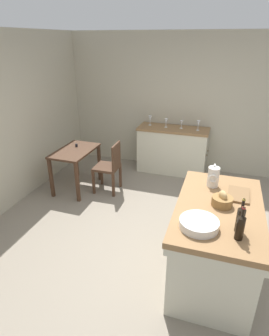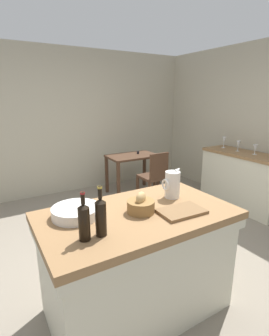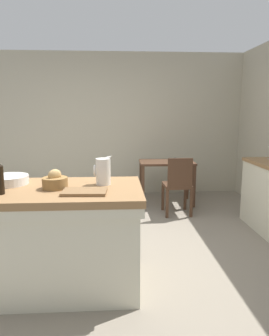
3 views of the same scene
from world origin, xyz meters
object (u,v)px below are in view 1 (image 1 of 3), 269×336
at_px(wash_bowl, 199,224).
at_px(wine_glass_middle, 166,121).
at_px(pitcher, 213,177).
at_px(wine_glass_right, 150,119).
at_px(wooden_chair, 110,166).
at_px(wine_bottle_amber, 240,226).
at_px(writing_desk, 75,156).
at_px(island_table, 215,238).
at_px(side_cabinet, 172,150).
at_px(wine_glass_far_left, 198,124).
at_px(bread_basket, 222,200).
at_px(wine_glass_left, 182,123).
at_px(wine_bottle_dark, 240,219).
at_px(cutting_board, 239,195).

distance_m(wash_bowl, wine_glass_middle, 3.17).
distance_m(pitcher, wine_glass_right, 2.59).
bearing_deg(wine_glass_middle, wooden_chair, 148.09).
xyz_separation_m(wooden_chair, wine_glass_right, (1.19, -0.38, 0.55)).
relative_size(wine_bottle_amber, wine_glass_middle, 1.85).
distance_m(writing_desk, wine_bottle_amber, 3.23).
distance_m(island_table, wine_bottle_amber, 0.75).
bearing_deg(pitcher, side_cabinet, 21.72).
xyz_separation_m(island_table, wine_glass_far_left, (2.57, 0.51, 0.54)).
distance_m(bread_basket, wine_glass_left, 2.72).
relative_size(bread_basket, wine_bottle_amber, 0.68).
distance_m(wine_bottle_dark, wine_bottle_amber, 0.11).
relative_size(wash_bowl, bread_basket, 1.67).
bearing_deg(wine_glass_left, writing_desk, 127.46).
relative_size(island_table, wine_glass_right, 7.95).
xyz_separation_m(pitcher, wine_bottle_dark, (-0.80, -0.28, 0.01)).
relative_size(pitcher, wine_glass_middle, 1.63).
height_order(wooden_chair, wine_glass_far_left, wine_glass_far_left).
distance_m(wooden_chair, wine_bottle_dark, 2.76).
bearing_deg(island_table, wine_glass_middle, 23.37).
bearing_deg(island_table, side_cabinet, 20.55).
bearing_deg(bread_basket, side_cabinet, 20.98).
bearing_deg(bread_basket, island_table, 132.00).
distance_m(island_table, writing_desk, 2.80).
bearing_deg(wine_glass_right, pitcher, -148.83).
bearing_deg(island_table, writing_desk, 60.56).
relative_size(side_cabinet, cutting_board, 3.91).
relative_size(cutting_board, wine_bottle_amber, 1.11).
height_order(writing_desk, wine_glass_middle, wine_glass_middle).
relative_size(island_table, side_cabinet, 1.10).
height_order(writing_desk, wash_bowl, wash_bowl).
relative_size(wine_bottle_dark, wine_glass_left, 2.17).
bearing_deg(wine_bottle_dark, bread_basket, 21.63).
xyz_separation_m(wine_bottle_amber, wine_glass_middle, (3.07, 1.29, -0.01)).
distance_m(pitcher, wash_bowl, 0.85).
bearing_deg(wine_glass_far_left, pitcher, -169.34).
bearing_deg(wine_glass_middle, wine_bottle_dark, -156.48).
distance_m(island_table, wine_glass_right, 3.05).
xyz_separation_m(island_table, writing_desk, (1.37, 2.43, 0.12)).
distance_m(writing_desk, wine_glass_middle, 1.84).
height_order(wine_bottle_dark, wine_glass_right, wine_bottle_dark).
relative_size(island_table, wooden_chair, 1.69).
bearing_deg(wash_bowl, wine_glass_left, 12.24).
height_order(pitcher, wine_glass_middle, pitcher).
bearing_deg(island_table, wine_glass_left, 17.59).
distance_m(wash_bowl, wine_glass_far_left, 3.03).
bearing_deg(wine_glass_right, wine_bottle_dark, -151.74).
relative_size(pitcher, wash_bowl, 0.78).
relative_size(wooden_chair, wine_glass_left, 5.84).
relative_size(wine_glass_far_left, wine_glass_left, 1.22).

